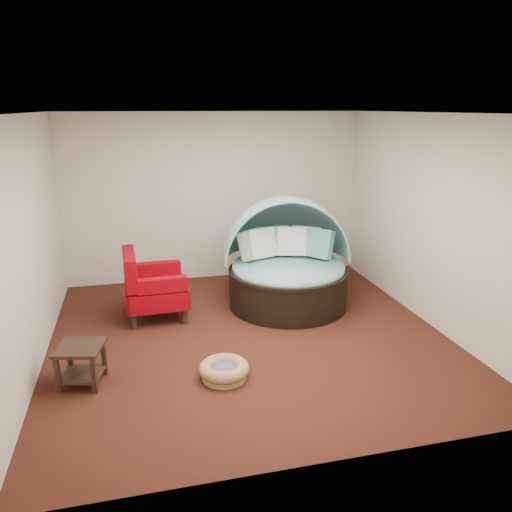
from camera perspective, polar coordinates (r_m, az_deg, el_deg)
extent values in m
plane|color=#441E13|center=(6.58, -0.81, -9.15)|extent=(5.00, 5.00, 0.00)
plane|color=beige|center=(8.50, -4.69, 6.70)|extent=(5.00, 0.00, 5.00)
plane|color=beige|center=(3.82, 7.66, -6.05)|extent=(5.00, 0.00, 5.00)
plane|color=beige|center=(6.07, -24.53, 1.15)|extent=(0.00, 5.00, 5.00)
plane|color=beige|center=(7.08, 19.31, 3.78)|extent=(0.00, 5.00, 5.00)
plane|color=white|center=(5.92, -0.92, 16.03)|extent=(5.00, 5.00, 0.00)
cylinder|color=black|center=(7.47, 3.66, -3.72)|extent=(1.94, 1.94, 0.53)
cylinder|color=black|center=(7.38, 3.70, -1.64)|extent=(1.96, 1.96, 0.05)
cylinder|color=#82B7BD|center=(7.36, 3.71, -1.35)|extent=(1.83, 1.83, 0.12)
cube|color=#416F4C|center=(7.50, -0.49, 1.34)|extent=(0.51, 0.47, 0.47)
cube|color=white|center=(7.56, 0.65, 1.45)|extent=(0.51, 0.39, 0.47)
cube|color=#68B4AF|center=(7.71, 2.18, 1.75)|extent=(0.46, 0.27, 0.47)
cube|color=white|center=(7.69, 4.10, 1.68)|extent=(0.50, 0.36, 0.47)
cube|color=#416F4C|center=(7.74, 5.72, 1.74)|extent=(0.51, 0.46, 0.47)
cube|color=#68B4AF|center=(7.62, 7.15, 1.44)|extent=(0.48, 0.51, 0.47)
cylinder|color=olive|center=(5.65, -3.65, -13.52)|extent=(0.51, 0.51, 0.06)
torus|color=olive|center=(5.60, -3.67, -12.69)|extent=(0.58, 0.58, 0.14)
cylinder|color=#625D62|center=(5.61, -3.66, -12.86)|extent=(0.34, 0.34, 0.08)
cylinder|color=black|center=(6.93, -13.74, -7.34)|extent=(0.08, 0.08, 0.20)
cylinder|color=black|center=(7.56, -13.98, -5.31)|extent=(0.08, 0.08, 0.20)
cylinder|color=black|center=(6.98, -8.16, -6.86)|extent=(0.08, 0.08, 0.20)
cylinder|color=black|center=(7.60, -8.87, -4.88)|extent=(0.08, 0.08, 0.20)
cube|color=#920202|center=(7.17, -11.30, -4.23)|extent=(0.87, 0.87, 0.29)
cube|color=#920202|center=(7.02, -14.22, -1.44)|extent=(0.19, 0.85, 0.50)
cube|color=#920202|center=(6.75, -10.67, -3.28)|extent=(0.68, 0.16, 0.20)
cube|color=#920202|center=(7.43, -11.21, -1.44)|extent=(0.68, 0.16, 0.20)
cube|color=black|center=(5.67, -19.52, -9.83)|extent=(0.56, 0.56, 0.04)
cube|color=black|center=(5.81, -19.21, -12.65)|extent=(0.49, 0.49, 0.03)
cube|color=black|center=(5.68, -21.72, -12.59)|extent=(0.06, 0.06, 0.41)
cube|color=black|center=(5.98, -20.47, -10.88)|extent=(0.06, 0.06, 0.41)
cube|color=black|center=(5.56, -18.03, -12.85)|extent=(0.06, 0.06, 0.41)
cube|color=black|center=(5.87, -16.97, -11.08)|extent=(0.06, 0.06, 0.41)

